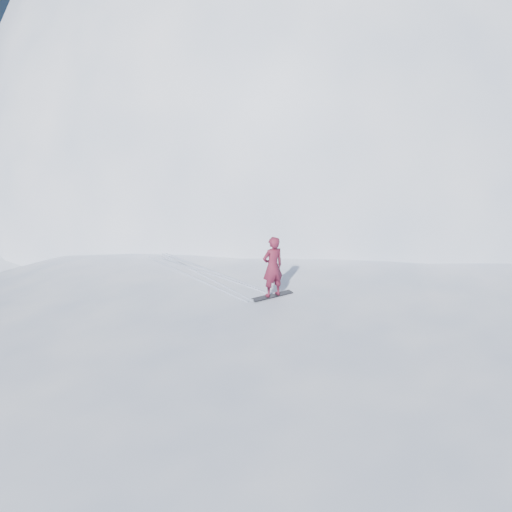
% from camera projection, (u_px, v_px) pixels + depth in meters
% --- Properties ---
extents(ground, '(400.00, 400.00, 0.00)m').
position_uv_depth(ground, '(323.00, 395.00, 13.91)').
color(ground, white).
rests_on(ground, ground).
extents(near_ridge, '(36.00, 28.00, 4.80)m').
position_uv_depth(near_ridge, '(290.00, 343.00, 16.80)').
color(near_ridge, white).
rests_on(near_ridge, ground).
extents(summit_peak, '(60.00, 56.00, 56.00)m').
position_uv_depth(summit_peak, '(322.00, 187.00, 45.74)').
color(summit_peak, white).
rests_on(summit_peak, ground).
extents(peak_shoulder, '(28.00, 24.00, 18.00)m').
position_uv_depth(peak_shoulder, '(252.00, 215.00, 34.88)').
color(peak_shoulder, white).
rests_on(peak_shoulder, ground).
extents(wind_bumps, '(16.00, 14.40, 1.00)m').
position_uv_depth(wind_bumps, '(269.00, 367.00, 15.31)').
color(wind_bumps, white).
rests_on(wind_bumps, ground).
extents(snowboard, '(1.49, 0.36, 0.02)m').
position_uv_depth(snowboard, '(272.00, 296.00, 14.98)').
color(snowboard, black).
rests_on(snowboard, near_ridge).
extents(snowboarder, '(0.76, 0.52, 2.01)m').
position_uv_depth(snowboarder, '(273.00, 267.00, 14.64)').
color(snowboarder, maroon).
rests_on(snowboarder, snowboard).
extents(board_tracks, '(2.28, 5.96, 0.04)m').
position_uv_depth(board_tracks, '(204.00, 273.00, 16.83)').
color(board_tracks, silver).
rests_on(board_tracks, ground).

